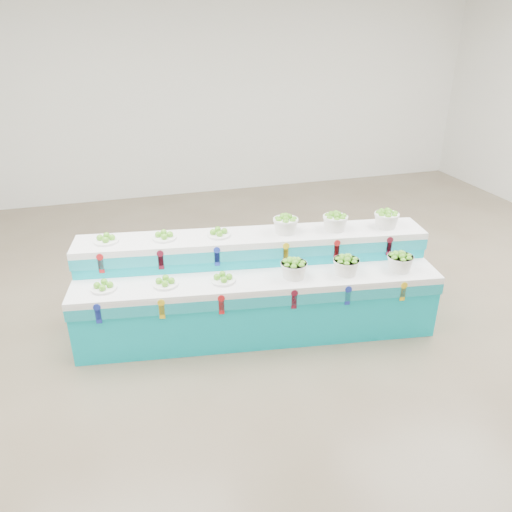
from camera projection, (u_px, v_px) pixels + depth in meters
name	position (u px, v px, depth m)	size (l,w,h in m)	color
ground	(327.00, 318.00, 5.68)	(10.00, 10.00, 0.00)	brown
back_wall	(224.00, 86.00, 9.14)	(10.00, 10.00, 0.00)	silver
display_stand	(256.00, 286.00, 5.31)	(3.80, 0.98, 1.02)	#0AB5C6
plate_lower_left	(104.00, 285.00, 4.80)	(0.25, 0.25, 0.09)	white
plate_lower_mid	(165.00, 281.00, 4.87)	(0.25, 0.25, 0.09)	white
plate_lower_right	(223.00, 277.00, 4.95)	(0.25, 0.25, 0.09)	white
basket_lower_left	(294.00, 268.00, 5.01)	(0.27, 0.27, 0.20)	silver
basket_lower_mid	(346.00, 265.00, 5.08)	(0.27, 0.27, 0.20)	silver
basket_lower_right	(400.00, 261.00, 5.16)	(0.27, 0.27, 0.20)	silver
plate_upper_left	(106.00, 238.00, 5.09)	(0.25, 0.25, 0.09)	white
plate_upper_mid	(164.00, 235.00, 5.16)	(0.25, 0.25, 0.09)	white
plate_upper_right	(219.00, 232.00, 5.24)	(0.25, 0.25, 0.09)	white
basket_upper_left	(286.00, 224.00, 5.30)	(0.27, 0.27, 0.20)	silver
basket_upper_mid	(335.00, 221.00, 5.37)	(0.27, 0.27, 0.20)	silver
basket_upper_right	(386.00, 218.00, 5.45)	(0.27, 0.27, 0.20)	silver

